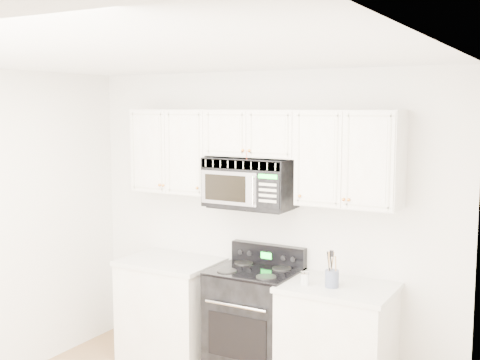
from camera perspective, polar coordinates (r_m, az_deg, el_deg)
The scene contains 9 objects.
room at distance 3.85m, azimuth -9.63°, elevation -8.10°, with size 3.51×3.51×2.61m.
base_cabinet_left at distance 5.66m, azimuth -6.53°, elevation -12.34°, with size 0.86×0.65×0.92m.
base_cabinet_right at distance 4.96m, azimuth 9.21°, elevation -15.28°, with size 0.86×0.65×0.92m.
range at distance 5.23m, azimuth 1.40°, elevation -13.28°, with size 0.70×0.64×1.10m.
upper_cabinets at distance 5.06m, azimuth 1.58°, elevation 2.87°, with size 2.44×0.37×0.75m.
microwave at distance 5.08m, azimuth 0.96°, elevation -0.22°, with size 0.75×0.43×0.42m.
utensil_crock at distance 4.71m, azimuth 8.71°, elevation -9.14°, with size 0.11×0.11×0.28m.
shaker_salt at distance 4.74m, azimuth 6.32°, elevation -9.26°, with size 0.05×0.05×0.11m.
shaker_pepper at distance 4.75m, azimuth 6.02°, elevation -9.24°, with size 0.04×0.04×0.10m.
Camera 1 is at (2.35, -2.88, 2.29)m, focal length 45.00 mm.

